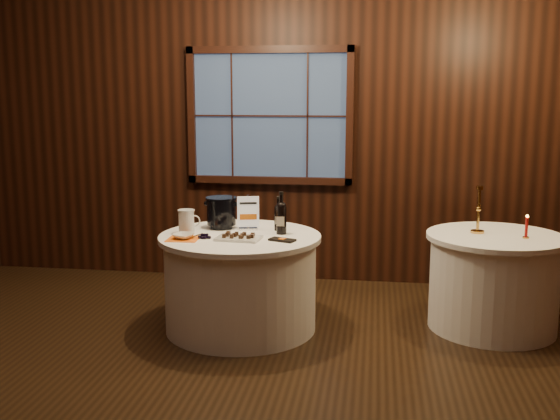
% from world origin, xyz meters
% --- Properties ---
extents(ground, '(6.00, 6.00, 0.00)m').
position_xyz_m(ground, '(0.00, 0.00, 0.00)').
color(ground, black).
rests_on(ground, ground).
extents(back_wall, '(6.00, 0.10, 3.00)m').
position_xyz_m(back_wall, '(0.00, 2.48, 1.54)').
color(back_wall, black).
rests_on(back_wall, ground).
extents(main_table, '(1.28, 1.28, 0.77)m').
position_xyz_m(main_table, '(0.00, 1.00, 0.39)').
color(main_table, white).
rests_on(main_table, ground).
extents(side_table, '(1.08, 1.08, 0.77)m').
position_xyz_m(side_table, '(2.00, 1.30, 0.39)').
color(side_table, white).
rests_on(side_table, ground).
extents(sign_stand, '(0.17, 0.12, 0.29)m').
position_xyz_m(sign_stand, '(0.02, 1.21, 0.87)').
color(sign_stand, silver).
rests_on(sign_stand, main_table).
extents(port_bottle_left, '(0.07, 0.07, 0.28)m').
position_xyz_m(port_bottle_left, '(0.27, 1.22, 0.89)').
color(port_bottle_left, black).
rests_on(port_bottle_left, main_table).
extents(port_bottle_right, '(0.08, 0.08, 0.34)m').
position_xyz_m(port_bottle_right, '(0.32, 1.08, 0.92)').
color(port_bottle_right, black).
rests_on(port_bottle_right, main_table).
extents(ice_bucket, '(0.25, 0.25, 0.26)m').
position_xyz_m(ice_bucket, '(-0.20, 1.23, 0.91)').
color(ice_bucket, black).
rests_on(ice_bucket, main_table).
extents(chocolate_plate, '(0.35, 0.25, 0.05)m').
position_xyz_m(chocolate_plate, '(0.02, 0.84, 0.79)').
color(chocolate_plate, silver).
rests_on(chocolate_plate, main_table).
extents(chocolate_box, '(0.22, 0.16, 0.02)m').
position_xyz_m(chocolate_box, '(0.36, 0.84, 0.78)').
color(chocolate_box, black).
rests_on(chocolate_box, main_table).
extents(grape_bunch, '(0.16, 0.07, 0.04)m').
position_xyz_m(grape_bunch, '(-0.24, 0.83, 0.79)').
color(grape_bunch, black).
rests_on(grape_bunch, main_table).
extents(glass_pitcher, '(0.18, 0.13, 0.19)m').
position_xyz_m(glass_pitcher, '(-0.43, 0.99, 0.87)').
color(glass_pitcher, silver).
rests_on(glass_pitcher, main_table).
extents(orange_napkin, '(0.25, 0.25, 0.00)m').
position_xyz_m(orange_napkin, '(-0.40, 0.79, 0.77)').
color(orange_napkin, orange).
rests_on(orange_napkin, main_table).
extents(cracker_bowl, '(0.20, 0.20, 0.04)m').
position_xyz_m(cracker_bowl, '(-0.40, 0.79, 0.79)').
color(cracker_bowl, silver).
rests_on(cracker_bowl, orange_napkin).
extents(brass_candlestick, '(0.11, 0.11, 0.38)m').
position_xyz_m(brass_candlestick, '(1.86, 1.35, 0.91)').
color(brass_candlestick, '#C18A3C').
rests_on(brass_candlestick, side_table).
extents(red_candle, '(0.05, 0.05, 0.19)m').
position_xyz_m(red_candle, '(2.20, 1.20, 0.84)').
color(red_candle, '#C18A3C').
rests_on(red_candle, side_table).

